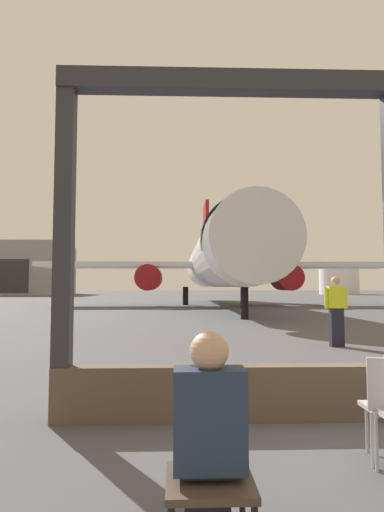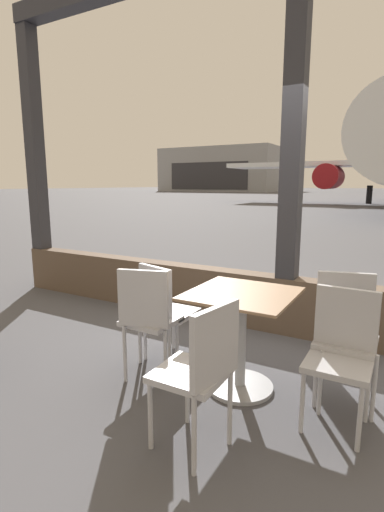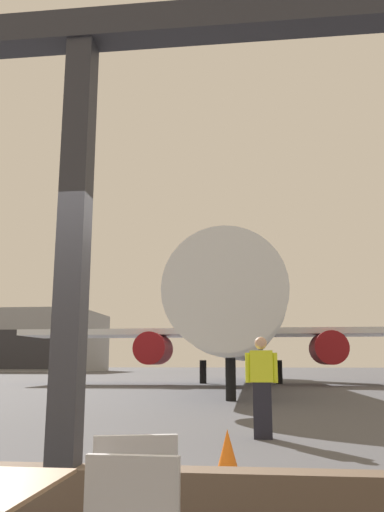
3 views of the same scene
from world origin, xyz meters
TOP-DOWN VIEW (x-y plane):
  - window_frame at (0.00, 0.00)m, footprint 7.82×0.24m
  - dining_table at (0.03, -1.32)m, footprint 0.76×0.76m
  - cafe_chair_window_left at (-0.68, -1.56)m, footprint 0.48×0.48m
  - cafe_chair_window_right at (0.11, -2.12)m, footprint 0.45×0.45m
  - cafe_chair_aisle_left at (-0.72, -1.25)m, footprint 0.48×0.48m
  - cafe_chair_aisle_right at (0.76, -1.39)m, footprint 0.41×0.41m
  - cafe_chair_side_extra at (0.74, -1.09)m, footprint 0.47×0.47m
  - distant_hangar at (-35.32, 75.17)m, footprint 24.77×16.98m

SIDE VIEW (x-z plane):
  - dining_table at x=0.03m, z-range 0.05..0.83m
  - cafe_chair_aisle_left at x=-0.72m, z-range 0.08..0.98m
  - cafe_chair_aisle_right at x=0.76m, z-range 0.08..0.98m
  - cafe_chair_window_right at x=0.11m, z-range 0.09..1.02m
  - cafe_chair_window_left at x=-0.68m, z-range 0.09..1.03m
  - cafe_chair_side_extra at x=0.74m, z-range 0.09..1.04m
  - window_frame at x=0.00m, z-range -0.56..3.44m
  - distant_hangar at x=-35.32m, z-range 0.00..9.08m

